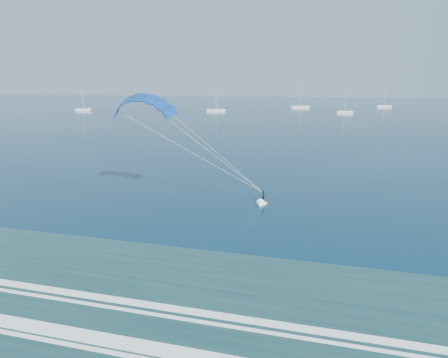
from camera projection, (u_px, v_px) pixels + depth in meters
name	position (u px, v px, depth m)	size (l,w,h in m)	color
kitesurfer_rig	(201.00, 145.00, 46.46)	(19.56, 7.03, 14.24)	orange
sailboat_0	(83.00, 110.00, 215.44)	(8.28, 2.40, 11.33)	white
sailboat_1	(216.00, 110.00, 210.78)	(9.70, 2.40, 13.18)	white
sailboat_2	(300.00, 107.00, 240.95)	(10.25, 2.40, 13.61)	white
sailboat_3	(345.00, 112.00, 196.48)	(7.09, 2.40, 10.07)	white
sailboat_4	(384.00, 106.00, 248.63)	(8.19, 2.40, 11.21)	white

